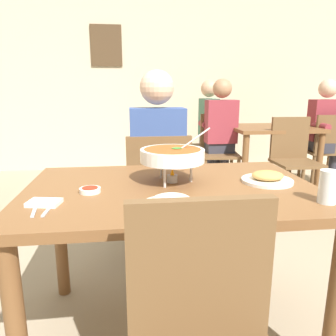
% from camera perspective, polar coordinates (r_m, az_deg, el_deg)
% --- Properties ---
extents(ground_plane, '(16.00, 16.00, 0.00)m').
position_cam_1_polar(ground_plane, '(1.85, 0.64, -26.35)').
color(ground_plane, gray).
extents(cafe_rear_partition, '(10.00, 0.10, 3.00)m').
position_cam_1_polar(cafe_rear_partition, '(5.03, -5.06, 17.13)').
color(cafe_rear_partition, beige).
rests_on(cafe_rear_partition, ground_plane).
extents(picture_frame_hung, '(0.44, 0.03, 0.56)m').
position_cam_1_polar(picture_frame_hung, '(5.00, -10.79, 20.39)').
color(picture_frame_hung, '#4C3823').
extents(dining_table_main, '(1.32, 0.88, 0.76)m').
position_cam_1_polar(dining_table_main, '(1.51, 0.70, -7.15)').
color(dining_table_main, brown).
rests_on(dining_table_main, ground_plane).
extents(chair_diner_main, '(0.44, 0.44, 0.90)m').
position_cam_1_polar(chair_diner_main, '(2.24, -1.81, -3.94)').
color(chair_diner_main, brown).
rests_on(chair_diner_main, ground_plane).
extents(diner_main, '(0.40, 0.45, 1.31)m').
position_cam_1_polar(diner_main, '(2.22, -1.93, 2.15)').
color(diner_main, '#2D2D38').
rests_on(diner_main, ground_plane).
extents(curry_bowl, '(0.33, 0.30, 0.26)m').
position_cam_1_polar(curry_bowl, '(1.51, 0.78, 2.18)').
color(curry_bowl, silver).
rests_on(curry_bowl, dining_table_main).
extents(rice_plate, '(0.24, 0.24, 0.06)m').
position_cam_1_polar(rice_plate, '(1.20, 0.57, -6.25)').
color(rice_plate, white).
rests_on(rice_plate, dining_table_main).
extents(appetizer_plate, '(0.24, 0.24, 0.06)m').
position_cam_1_polar(appetizer_plate, '(1.61, 17.04, -1.71)').
color(appetizer_plate, white).
rests_on(appetizer_plate, dining_table_main).
extents(sauce_dish, '(0.09, 0.09, 0.02)m').
position_cam_1_polar(sauce_dish, '(1.43, -13.53, -3.77)').
color(sauce_dish, white).
rests_on(sauce_dish, dining_table_main).
extents(napkin_folded, '(0.13, 0.10, 0.02)m').
position_cam_1_polar(napkin_folded, '(1.33, -20.91, -5.71)').
color(napkin_folded, white).
rests_on(napkin_folded, dining_table_main).
extents(fork_utensil, '(0.04, 0.17, 0.01)m').
position_cam_1_polar(fork_utensil, '(1.29, -22.27, -6.60)').
color(fork_utensil, silver).
rests_on(fork_utensil, dining_table_main).
extents(spoon_utensil, '(0.02, 0.17, 0.01)m').
position_cam_1_polar(spoon_utensil, '(1.28, -20.11, -6.60)').
color(spoon_utensil, silver).
rests_on(spoon_utensil, dining_table_main).
extents(drink_glass, '(0.07, 0.07, 0.13)m').
position_cam_1_polar(drink_glass, '(1.39, 26.29, -3.24)').
color(drink_glass, silver).
rests_on(drink_glass, dining_table_main).
extents(dining_table_far, '(1.00, 0.80, 0.76)m').
position_cam_1_polar(dining_table_far, '(4.12, 17.68, 5.10)').
color(dining_table_far, brown).
rests_on(dining_table_far, ground_plane).
extents(chair_bg_left, '(0.48, 0.48, 0.90)m').
position_cam_1_polar(chair_bg_left, '(4.40, 26.17, 3.38)').
color(chair_bg_left, brown).
rests_on(chair_bg_left, ground_plane).
extents(chair_bg_middle, '(0.47, 0.47, 0.90)m').
position_cam_1_polar(chair_bg_middle, '(4.43, 7.85, 4.71)').
color(chair_bg_middle, brown).
rests_on(chair_bg_middle, ground_plane).
extents(chair_bg_right, '(0.48, 0.48, 0.90)m').
position_cam_1_polar(chair_bg_right, '(3.97, 8.82, 3.65)').
color(chair_bg_right, brown).
rests_on(chair_bg_right, ground_plane).
extents(chair_bg_corner, '(0.45, 0.45, 0.90)m').
position_cam_1_polar(chair_bg_corner, '(3.73, 21.08, 2.24)').
color(chair_bg_corner, brown).
rests_on(chair_bg_corner, ground_plane).
extents(patron_bg_left, '(0.40, 0.45, 1.31)m').
position_cam_1_polar(patron_bg_left, '(4.43, 25.96, 6.55)').
color(patron_bg_left, '#2D2D38').
rests_on(patron_bg_left, ground_plane).
extents(patron_bg_middle, '(0.45, 0.40, 1.31)m').
position_cam_1_polar(patron_bg_middle, '(4.46, 7.57, 7.82)').
color(patron_bg_middle, '#2D2D38').
rests_on(patron_bg_middle, ground_plane).
extents(patron_bg_right, '(0.40, 0.45, 1.31)m').
position_cam_1_polar(patron_bg_right, '(3.95, 9.11, 7.03)').
color(patron_bg_right, '#2D2D38').
rests_on(patron_bg_right, ground_plane).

